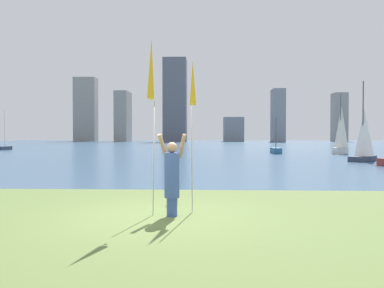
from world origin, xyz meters
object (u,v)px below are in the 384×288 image
Objects in this scene: sailboat_4 at (276,150)px; sailboat_5 at (364,136)px; kite_flag_left at (151,72)px; kite_flag_right at (193,87)px; sailboat_8 at (5,148)px; sailboat_3 at (341,130)px; person at (172,176)px; bag at (173,199)px.

sailboat_4 is 11.81m from sailboat_5.
kite_flag_left is 1.11× the size of kite_flag_right.
sailboat_5 is 1.13× the size of sailboat_8.
sailboat_3 reaches higher than kite_flag_left.
sailboat_3 is at bearing -4.46° from sailboat_4.
sailboat_8 is (-31.21, 7.72, -0.03)m from sailboat_4.
kite_flag_right is at bearing 50.96° from person.
sailboat_4 is at bearing 111.15° from sailboat_5.
bag is 0.06× the size of sailboat_8.
kite_flag_right is 44.34m from sailboat_8.
kite_flag_right is at bearing -114.40° from sailboat_3.
sailboat_8 reaches higher than sailboat_4.
sailboat_4 is (7.40, 30.04, -0.61)m from person.
sailboat_5 is at bearing 57.92° from kite_flag_left.
sailboat_4 is at bearing -13.90° from sailboat_8.
bag is at bearing 128.49° from kite_flag_right.
kite_flag_right is at bearing -103.36° from sailboat_4.
kite_flag_right is 2.99m from bag.
sailboat_8 is at bearing 123.22° from kite_flag_right.
person is 0.52× the size of kite_flag_right.
sailboat_8 is (-37.33, 8.20, -2.01)m from sailboat_3.
sailboat_4 is at bearing 75.29° from bag.
kite_flag_right is 21.54m from sailboat_5.
sailboat_3 reaches higher than person.
bag is at bearing -104.71° from sailboat_4.
person is 30.94m from sailboat_4.
bag is 29.58m from sailboat_4.
sailboat_3 is 1.16× the size of sailboat_8.
bag is 21.28m from sailboat_5.
sailboat_5 is at bearing -68.85° from sailboat_4.
sailboat_4 is (6.96, 29.30, -2.70)m from kite_flag_right.
bag is 43.37m from sailboat_8.
sailboat_8 is (-23.70, 36.33, 0.13)m from bag.
kite_flag_left reaches higher than bag.
sailboat_3 is 1.64× the size of sailboat_4.
sailboat_3 is at bearing 79.76° from sailboat_5.
sailboat_3 is at bearing 64.15° from bag.
kite_flag_right is at bearing -121.35° from sailboat_5.
sailboat_8 reaches higher than bag.
sailboat_4 is (-6.12, 0.48, -1.98)m from sailboat_3.
sailboat_3 is at bearing -12.39° from sailboat_8.
person is 0.47× the size of kite_flag_left.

